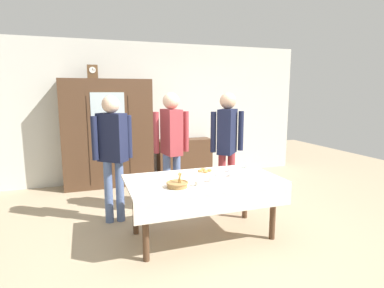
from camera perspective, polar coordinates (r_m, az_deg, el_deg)
The scene contains 20 objects.
ground_plane at distance 4.19m, azimuth 0.93°, elevation -15.26°, with size 12.00×12.00×0.00m, color tan.
back_wall at distance 6.37m, azimuth -7.26°, elevation 5.79°, with size 6.40×0.10×2.70m, color silver.
dining_table at distance 3.75m, azimuth 2.19°, elevation -7.78°, with size 1.81×0.96×0.74m.
wall_cabinet at distance 5.99m, azimuth -15.06°, elevation 1.86°, with size 1.61×0.46×1.98m.
mantel_clock at distance 5.94m, azimuth -17.68°, elevation 12.43°, with size 0.18×0.11×0.24m.
bookshelf_low at distance 6.42m, azimuth -1.35°, elevation -2.68°, with size 1.10×0.35×0.80m.
book_stack at distance 6.34m, azimuth -1.36°, elevation 1.23°, with size 0.16×0.22×0.09m.
tea_cup_mid_left at distance 3.44m, azimuth 1.15°, elevation -7.27°, with size 0.13×0.13×0.06m.
tea_cup_far_left at distance 4.29m, azimuth 10.02°, elevation -3.99°, with size 0.13×0.13×0.06m.
tea_cup_center at distance 4.06m, azimuth 7.20°, elevation -4.71°, with size 0.13×0.13×0.06m.
tea_cup_near_right at distance 3.75m, azimuth 4.59°, elevation -5.85°, with size 0.13×0.13×0.06m.
tea_cup_front_edge at distance 3.84m, azimuth 7.34°, elevation -5.52°, with size 0.13×0.13×0.06m.
tea_cup_mid_right at distance 3.59m, azimuth 3.54°, elevation -6.52°, with size 0.13×0.13×0.06m.
bread_basket at distance 3.40m, azimuth -2.68°, elevation -7.31°, with size 0.24×0.24×0.16m.
pastry_plate at distance 4.00m, azimuth 2.32°, elevation -5.04°, with size 0.28×0.28×0.05m.
spoon_mid_left at distance 3.61m, azimuth -8.96°, elevation -6.92°, with size 0.12×0.02×0.01m.
spoon_center at distance 3.58m, azimuth -5.61°, elevation -7.02°, with size 0.12×0.02×0.01m.
person_by_cabinet at distance 4.48m, azimuth -3.76°, elevation 0.71°, with size 0.52×0.39×1.74m.
person_beside_shelf at distance 4.59m, azimuth 6.42°, elevation 0.85°, with size 0.52×0.40×1.74m.
person_near_right_end at distance 4.25m, azimuth -14.30°, elevation -0.39°, with size 0.52×0.38×1.71m.
Camera 1 is at (-1.30, -3.57, 1.75)m, focal length 29.28 mm.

